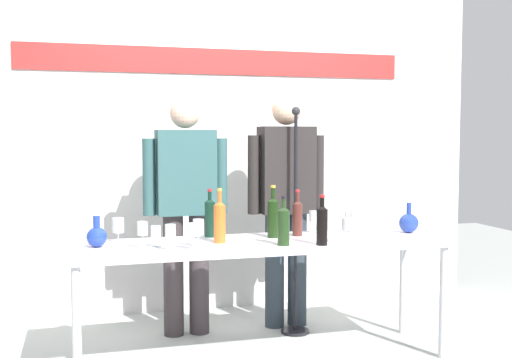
{
  "coord_description": "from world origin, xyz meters",
  "views": [
    {
      "loc": [
        -1.07,
        -3.7,
        1.4
      ],
      "look_at": [
        0.0,
        0.15,
        1.12
      ],
      "focal_mm": 44.39,
      "sensor_mm": 36.0,
      "label": 1
    }
  ],
  "objects": [
    {
      "name": "wine_glass_right_2",
      "position": [
        0.68,
        0.12,
        0.87
      ],
      "size": [
        0.07,
        0.07,
        0.15
      ],
      "color": "white",
      "rests_on": "display_table"
    },
    {
      "name": "wine_glass_left_4",
      "position": [
        -0.46,
        -0.2,
        0.87
      ],
      "size": [
        0.07,
        0.07,
        0.16
      ],
      "color": "white",
      "rests_on": "display_table"
    },
    {
      "name": "wine_bottle_4",
      "position": [
        0.3,
        -0.24,
        0.88
      ],
      "size": [
        0.07,
        0.07,
        0.3
      ],
      "color": "black",
      "rests_on": "display_table"
    },
    {
      "name": "wine_glass_right_4",
      "position": [
        0.85,
        0.1,
        0.86
      ],
      "size": [
        0.06,
        0.06,
        0.16
      ],
      "color": "white",
      "rests_on": "display_table"
    },
    {
      "name": "wine_bottle_2",
      "position": [
        0.07,
        -0.19,
        0.88
      ],
      "size": [
        0.07,
        0.07,
        0.29
      ],
      "color": "#1E3718",
      "rests_on": "display_table"
    },
    {
      "name": "wine_glass_left_0",
      "position": [
        -0.86,
        0.16,
        0.86
      ],
      "size": [
        0.07,
        0.07,
        0.15
      ],
      "color": "white",
      "rests_on": "display_table"
    },
    {
      "name": "microphone_stand",
      "position": [
        0.38,
        0.47,
        0.54
      ],
      "size": [
        0.2,
        0.2,
        1.6
      ],
      "color": "black",
      "rests_on": "ground"
    },
    {
      "name": "wine_glass_left_2",
      "position": [
        -0.74,
        -0.09,
        0.87
      ],
      "size": [
        0.06,
        0.06,
        0.16
      ],
      "color": "white",
      "rests_on": "display_table"
    },
    {
      "name": "wine_glass_right_0",
      "position": [
        0.46,
        -0.25,
        0.87
      ],
      "size": [
        0.07,
        0.07,
        0.16
      ],
      "color": "white",
      "rests_on": "display_table"
    },
    {
      "name": "presenter_right",
      "position": [
        0.37,
        0.65,
        0.96
      ],
      "size": [
        0.58,
        0.22,
        1.69
      ],
      "color": "#28323B",
      "rests_on": "ground"
    },
    {
      "name": "wine_glass_right_1",
      "position": [
        0.41,
        0.2,
        0.86
      ],
      "size": [
        0.07,
        0.07,
        0.15
      ],
      "color": "white",
      "rests_on": "display_table"
    },
    {
      "name": "wine_glass_left_1",
      "position": [
        -0.59,
        -0.18,
        0.86
      ],
      "size": [
        0.06,
        0.06,
        0.15
      ],
      "color": "white",
      "rests_on": "display_table"
    },
    {
      "name": "wine_glass_left_3",
      "position": [
        -0.66,
        -0.05,
        0.84
      ],
      "size": [
        0.06,
        0.06,
        0.13
      ],
      "color": "white",
      "rests_on": "display_table"
    },
    {
      "name": "display_table",
      "position": [
        0.0,
        0.0,
        0.69
      ],
      "size": [
        2.34,
        0.61,
        0.75
      ],
      "color": "white",
      "rests_on": "ground"
    },
    {
      "name": "presenter_left",
      "position": [
        -0.37,
        0.65,
        0.95
      ],
      "size": [
        0.59,
        0.22,
        1.66
      ],
      "color": "#372F32",
      "rests_on": "ground"
    },
    {
      "name": "decanter_blue_right",
      "position": [
        1.03,
        0.05,
        0.82
      ],
      "size": [
        0.13,
        0.13,
        0.2
      ],
      "color": "#223B94",
      "rests_on": "display_table"
    },
    {
      "name": "wine_bottle_1",
      "position": [
        -0.28,
        0.23,
        0.89
      ],
      "size": [
        0.07,
        0.07,
        0.31
      ],
      "color": "black",
      "rests_on": "display_table"
    },
    {
      "name": "wine_bottle_0",
      "position": [
        0.27,
        0.13,
        0.88
      ],
      "size": [
        0.06,
        0.06,
        0.3
      ],
      "color": "#4E241E",
      "rests_on": "display_table"
    },
    {
      "name": "wine_glass_right_3",
      "position": [
        0.67,
        0.21,
        0.85
      ],
      "size": [
        0.06,
        0.06,
        0.14
      ],
      "color": "white",
      "rests_on": "display_table"
    },
    {
      "name": "wine_bottle_5",
      "position": [
        0.1,
        0.1,
        0.89
      ],
      "size": [
        0.07,
        0.07,
        0.33
      ],
      "color": "black",
      "rests_on": "display_table"
    },
    {
      "name": "wine_bottle_3",
      "position": [
        -0.27,
        -0.0,
        0.89
      ],
      "size": [
        0.07,
        0.07,
        0.33
      ],
      "color": "orange",
      "rests_on": "display_table"
    },
    {
      "name": "wine_glass_left_5",
      "position": [
        -0.42,
        -0.12,
        0.87
      ],
      "size": [
        0.06,
        0.06,
        0.16
      ],
      "color": "white",
      "rests_on": "display_table"
    },
    {
      "name": "back_wall",
      "position": [
        0.0,
        1.31,
        1.5
      ],
      "size": [
        4.4,
        0.11,
        3.0
      ],
      "color": "silver",
      "rests_on": "ground"
    },
    {
      "name": "decanter_blue_left",
      "position": [
        -0.99,
        0.05,
        0.82
      ],
      "size": [
        0.12,
        0.12,
        0.18
      ],
      "color": "#203B9F",
      "rests_on": "display_table"
    }
  ]
}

